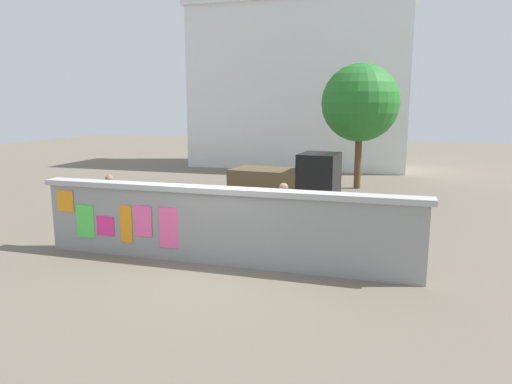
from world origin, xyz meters
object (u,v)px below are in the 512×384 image
at_px(motorcycle, 169,220).
at_px(bicycle_far, 170,201).
at_px(bicycle_near, 330,227).
at_px(person_bystander, 283,210).
at_px(auto_rickshaw_truck, 290,180).
at_px(person_walking, 110,199).
at_px(tree_roadside, 360,103).

bearing_deg(motorcycle, bicycle_far, 116.41).
relative_size(bicycle_near, bicycle_far, 1.00).
bearing_deg(bicycle_far, person_bystander, -33.08).
relative_size(auto_rickshaw_truck, person_bystander, 2.29).
bearing_deg(person_bystander, bicycle_far, 146.92).
height_order(person_walking, person_bystander, same).
distance_m(auto_rickshaw_truck, tree_roadside, 5.33).
bearing_deg(motorcycle, auto_rickshaw_truck, 64.88).
bearing_deg(auto_rickshaw_truck, person_walking, -127.29).
xyz_separation_m(bicycle_far, tree_roadside, (5.40, 6.23, 3.11)).
height_order(auto_rickshaw_truck, person_bystander, auto_rickshaw_truck).
xyz_separation_m(auto_rickshaw_truck, bicycle_near, (1.85, -3.77, -0.54)).
bearing_deg(motorcycle, person_bystander, -3.70).
bearing_deg(person_walking, person_bystander, 0.60).
bearing_deg(bicycle_near, bicycle_far, 161.37).
relative_size(bicycle_near, tree_roadside, 0.34).
bearing_deg(person_walking, bicycle_far, 85.63).
xyz_separation_m(bicycle_far, person_walking, (-0.22, -2.90, 0.62)).
bearing_deg(tree_roadside, motorcycle, -114.66).
xyz_separation_m(bicycle_far, person_bystander, (4.38, -2.85, 0.62)).
height_order(auto_rickshaw_truck, bicycle_far, auto_rickshaw_truck).
bearing_deg(tree_roadside, person_walking, -121.61).
relative_size(motorcycle, tree_roadside, 0.37).
bearing_deg(bicycle_far, motorcycle, -63.59).
relative_size(auto_rickshaw_truck, tree_roadside, 0.73).
xyz_separation_m(auto_rickshaw_truck, person_walking, (-3.71, -4.87, 0.09)).
bearing_deg(auto_rickshaw_truck, person_bystander, -79.50).
xyz_separation_m(auto_rickshaw_truck, motorcycle, (-2.17, -4.63, -0.44)).
distance_m(bicycle_far, person_bystander, 5.27).
bearing_deg(tree_roadside, bicycle_far, -130.91).
bearing_deg(person_bystander, tree_roadside, 83.61).
xyz_separation_m(motorcycle, person_walking, (-1.54, -0.25, 0.52)).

